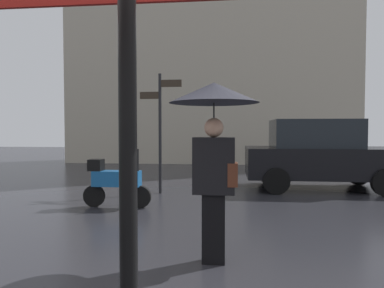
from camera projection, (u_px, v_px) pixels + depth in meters
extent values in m
cylinder|color=black|center=(128.00, 190.00, 1.69)|extent=(0.09, 0.09, 2.64)
cube|color=black|center=(214.00, 228.00, 4.17)|extent=(0.28, 0.18, 0.85)
cube|color=black|center=(214.00, 166.00, 4.14)|extent=(0.50, 0.23, 0.68)
sphere|color=tan|center=(214.00, 128.00, 4.12)|extent=(0.23, 0.23, 0.23)
cube|color=#512819|center=(233.00, 174.00, 4.12)|extent=(0.12, 0.24, 0.28)
cylinder|color=black|center=(214.00, 115.00, 4.12)|extent=(0.02, 0.02, 0.30)
cone|color=#282932|center=(214.00, 93.00, 4.11)|extent=(1.09, 1.09, 0.24)
cylinder|color=black|center=(140.00, 197.00, 7.14)|extent=(0.46, 0.09, 0.46)
cylinder|color=black|center=(94.00, 196.00, 7.25)|extent=(0.46, 0.09, 0.46)
cube|color=#195999|center=(117.00, 178.00, 7.18)|extent=(1.00, 0.32, 0.32)
cube|color=black|center=(96.00, 165.00, 7.21)|extent=(0.28, 0.28, 0.24)
cylinder|color=black|center=(138.00, 162.00, 7.11)|extent=(0.06, 0.06, 0.55)
cube|color=black|center=(321.00, 162.00, 9.41)|extent=(4.05, 1.80, 0.81)
cube|color=black|center=(314.00, 134.00, 9.41)|extent=(2.23, 1.66, 0.76)
cylinder|color=black|center=(358.00, 174.00, 10.18)|extent=(0.67, 0.18, 0.67)
cylinder|color=black|center=(268.00, 172.00, 10.47)|extent=(0.67, 0.18, 0.67)
cylinder|color=black|center=(276.00, 181.00, 8.68)|extent=(0.67, 0.18, 0.67)
cylinder|color=black|center=(160.00, 134.00, 8.78)|extent=(0.08, 0.08, 3.07)
cube|color=#33281E|center=(171.00, 83.00, 8.70)|extent=(0.56, 0.04, 0.18)
cube|color=#33281E|center=(150.00, 95.00, 8.77)|extent=(0.52, 0.04, 0.18)
cube|color=#B2A893|center=(209.00, 19.00, 17.24)|extent=(14.28, 2.34, 14.48)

